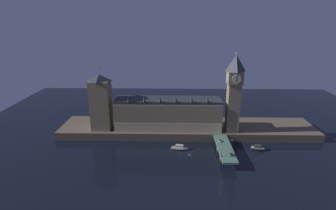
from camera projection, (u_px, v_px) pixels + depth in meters
ground_plane at (189, 152)px, 212.30m from camera, size 400.00×400.00×0.00m
embankment at (187, 128)px, 248.57m from camera, size 220.00×42.00×6.66m
parliament_hall at (168, 114)px, 237.18m from camera, size 88.17×22.82×31.24m
clock_tower at (234, 91)px, 224.68m from camera, size 12.17×12.28×64.93m
victoria_tower at (101, 102)px, 233.10m from camera, size 16.15×16.15×52.73m
bridge at (225, 149)px, 205.56m from camera, size 10.52×46.00×6.40m
car_northbound_lead at (220, 141)px, 214.48m from camera, size 1.88×4.26×1.39m
car_southbound_lead at (231, 154)px, 192.86m from camera, size 2.08×4.03×1.47m
pedestrian_near_rail at (222, 156)px, 190.83m from camera, size 0.38×0.38×1.75m
street_lamp_near at (222, 151)px, 189.83m from camera, size 1.34×0.60×6.98m
street_lamp_mid at (232, 142)px, 203.76m from camera, size 1.34×0.60×6.48m
boat_upstream at (179, 148)px, 215.37m from camera, size 13.71×4.87×4.07m
boat_downstream at (258, 148)px, 214.74m from camera, size 11.69×6.92×4.33m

